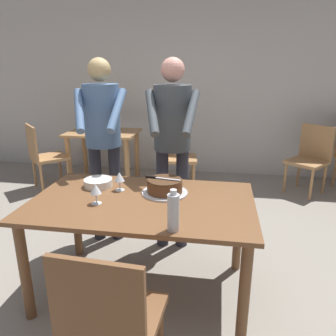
{
  "coord_description": "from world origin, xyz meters",
  "views": [
    {
      "loc": [
        0.52,
        -2.05,
        1.65
      ],
      "look_at": [
        0.14,
        0.3,
        0.9
      ],
      "focal_mm": 34.67,
      "sensor_mm": 36.0,
      "label": 1
    }
  ],
  "objects_px": {
    "wine_glass_far": "(96,190)",
    "background_chair_1": "(175,154)",
    "wine_glass_near": "(119,177)",
    "background_chair_3": "(43,154)",
    "cake_on_platter": "(165,187)",
    "background_table": "(103,143)",
    "cake_knife": "(156,178)",
    "chair_near_side": "(110,320)",
    "main_dining_table": "(142,214)",
    "person_cutting_cake": "(172,135)",
    "background_chair_0": "(310,157)",
    "water_bottle": "(173,212)",
    "plate_stack": "(98,183)",
    "person_standing_beside": "(103,132)"
  },
  "relations": [
    {
      "from": "chair_near_side",
      "to": "main_dining_table",
      "type": "bearing_deg",
      "value": 92.85
    },
    {
      "from": "plate_stack",
      "to": "person_cutting_cake",
      "type": "bearing_deg",
      "value": 42.84
    },
    {
      "from": "wine_glass_far",
      "to": "background_chair_1",
      "type": "relative_size",
      "value": 0.16
    },
    {
      "from": "person_cutting_cake",
      "to": "person_standing_beside",
      "type": "xyz_separation_m",
      "value": [
        -0.64,
        0.03,
        0.0
      ]
    },
    {
      "from": "water_bottle",
      "to": "chair_near_side",
      "type": "relative_size",
      "value": 0.28
    },
    {
      "from": "background_chair_1",
      "to": "background_table",
      "type": "bearing_deg",
      "value": 171.93
    },
    {
      "from": "wine_glass_near",
      "to": "wine_glass_far",
      "type": "relative_size",
      "value": 1.0
    },
    {
      "from": "background_table",
      "to": "plate_stack",
      "type": "bearing_deg",
      "value": -70.75
    },
    {
      "from": "cake_on_platter",
      "to": "wine_glass_near",
      "type": "relative_size",
      "value": 2.36
    },
    {
      "from": "plate_stack",
      "to": "wine_glass_far",
      "type": "bearing_deg",
      "value": -71.3
    },
    {
      "from": "background_chair_0",
      "to": "person_standing_beside",
      "type": "bearing_deg",
      "value": -143.86
    },
    {
      "from": "background_chair_3",
      "to": "background_chair_1",
      "type": "bearing_deg",
      "value": 9.21
    },
    {
      "from": "background_table",
      "to": "background_chair_1",
      "type": "height_order",
      "value": "background_chair_1"
    },
    {
      "from": "cake_knife",
      "to": "chair_near_side",
      "type": "xyz_separation_m",
      "value": [
        -0.02,
        -1.01,
        -0.37
      ]
    },
    {
      "from": "background_chair_0",
      "to": "water_bottle",
      "type": "bearing_deg",
      "value": -117.62
    },
    {
      "from": "background_chair_1",
      "to": "background_chair_3",
      "type": "distance_m",
      "value": 1.8
    },
    {
      "from": "cake_on_platter",
      "to": "background_chair_1",
      "type": "distance_m",
      "value": 2.09
    },
    {
      "from": "background_chair_0",
      "to": "plate_stack",
      "type": "bearing_deg",
      "value": -134.63
    },
    {
      "from": "background_chair_3",
      "to": "person_cutting_cake",
      "type": "bearing_deg",
      "value": -31.99
    },
    {
      "from": "wine_glass_near",
      "to": "water_bottle",
      "type": "height_order",
      "value": "water_bottle"
    },
    {
      "from": "background_chair_0",
      "to": "background_chair_1",
      "type": "bearing_deg",
      "value": -175.1
    },
    {
      "from": "person_standing_beside",
      "to": "cake_on_platter",
      "type": "bearing_deg",
      "value": -40.37
    },
    {
      "from": "water_bottle",
      "to": "person_cutting_cake",
      "type": "distance_m",
      "value": 1.12
    },
    {
      "from": "wine_glass_near",
      "to": "background_chair_3",
      "type": "height_order",
      "value": "background_chair_3"
    },
    {
      "from": "person_cutting_cake",
      "to": "water_bottle",
      "type": "bearing_deg",
      "value": -81.23
    },
    {
      "from": "person_cutting_cake",
      "to": "person_standing_beside",
      "type": "height_order",
      "value": "same"
    },
    {
      "from": "wine_glass_far",
      "to": "chair_near_side",
      "type": "bearing_deg",
      "value": -65.66
    },
    {
      "from": "plate_stack",
      "to": "background_chair_0",
      "type": "xyz_separation_m",
      "value": [
        2.12,
        2.15,
        -0.29
      ]
    },
    {
      "from": "wine_glass_near",
      "to": "person_cutting_cake",
      "type": "height_order",
      "value": "person_cutting_cake"
    },
    {
      "from": "cake_on_platter",
      "to": "wine_glass_near",
      "type": "xyz_separation_m",
      "value": [
        -0.35,
        0.01,
        0.05
      ]
    },
    {
      "from": "background_table",
      "to": "water_bottle",
      "type": "bearing_deg",
      "value": -62.55
    },
    {
      "from": "background_table",
      "to": "background_chair_3",
      "type": "height_order",
      "value": "background_chair_3"
    },
    {
      "from": "background_chair_1",
      "to": "plate_stack",
      "type": "bearing_deg",
      "value": -99.15
    },
    {
      "from": "main_dining_table",
      "to": "plate_stack",
      "type": "height_order",
      "value": "plate_stack"
    },
    {
      "from": "background_table",
      "to": "wine_glass_near",
      "type": "bearing_deg",
      "value": -66.85
    },
    {
      "from": "chair_near_side",
      "to": "background_chair_0",
      "type": "distance_m",
      "value": 3.62
    },
    {
      "from": "person_cutting_cake",
      "to": "background_chair_0",
      "type": "relative_size",
      "value": 1.91
    },
    {
      "from": "water_bottle",
      "to": "background_table",
      "type": "height_order",
      "value": "water_bottle"
    },
    {
      "from": "wine_glass_far",
      "to": "main_dining_table",
      "type": "bearing_deg",
      "value": 20.66
    },
    {
      "from": "main_dining_table",
      "to": "person_cutting_cake",
      "type": "xyz_separation_m",
      "value": [
        0.11,
        0.68,
        0.43
      ]
    },
    {
      "from": "person_standing_beside",
      "to": "background_chair_0",
      "type": "relative_size",
      "value": 1.91
    },
    {
      "from": "wine_glass_near",
      "to": "background_chair_3",
      "type": "bearing_deg",
      "value": 133.14
    },
    {
      "from": "cake_knife",
      "to": "wine_glass_far",
      "type": "bearing_deg",
      "value": -143.05
    },
    {
      "from": "plate_stack",
      "to": "water_bottle",
      "type": "bearing_deg",
      "value": -41.71
    },
    {
      "from": "person_cutting_cake",
      "to": "background_chair_0",
      "type": "height_order",
      "value": "person_cutting_cake"
    },
    {
      "from": "main_dining_table",
      "to": "person_cutting_cake",
      "type": "distance_m",
      "value": 0.82
    },
    {
      "from": "background_table",
      "to": "main_dining_table",
      "type": "bearing_deg",
      "value": -63.98
    },
    {
      "from": "cake_knife",
      "to": "background_chair_1",
      "type": "distance_m",
      "value": 2.08
    },
    {
      "from": "water_bottle",
      "to": "chair_near_side",
      "type": "bearing_deg",
      "value": -117.79
    },
    {
      "from": "wine_glass_near",
      "to": "wine_glass_far",
      "type": "xyz_separation_m",
      "value": [
        -0.08,
        -0.27,
        0.0
      ]
    }
  ]
}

